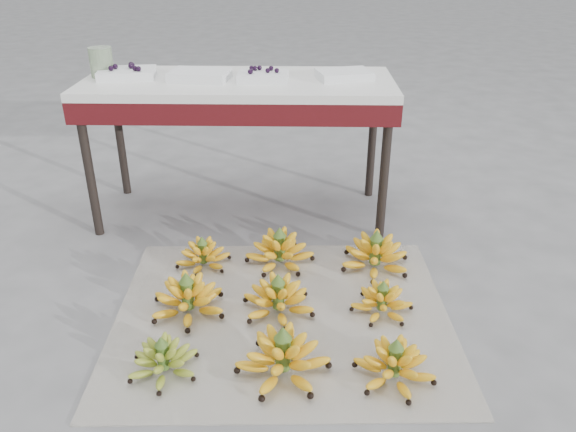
{
  "coord_description": "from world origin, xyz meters",
  "views": [
    {
      "loc": [
        0.15,
        -1.64,
        1.29
      ],
      "look_at": [
        0.11,
        0.35,
        0.29
      ],
      "focal_mm": 35.0,
      "sensor_mm": 36.0,
      "label": 1
    }
  ],
  "objects_px": {
    "bunch_mid_left": "(188,299)",
    "bunch_mid_right": "(382,301)",
    "bunch_mid_center": "(278,299)",
    "tray_far_right": "(344,75)",
    "tray_left": "(200,75)",
    "tray_far_left": "(127,73)",
    "glass_jar": "(101,62)",
    "bunch_back_right": "(375,255)",
    "bunch_back_left": "(203,256)",
    "bunch_front_left": "(163,360)",
    "tray_right": "(263,76)",
    "newspaper_mat": "(283,316)",
    "bunch_front_center": "(283,358)",
    "bunch_front_right": "(394,365)",
    "bunch_back_center": "(280,251)",
    "vendor_table": "(239,96)"
  },
  "relations": [
    {
      "from": "bunch_front_left",
      "to": "bunch_front_right",
      "type": "height_order",
      "value": "bunch_front_right"
    },
    {
      "from": "bunch_mid_right",
      "to": "bunch_back_right",
      "type": "bearing_deg",
      "value": 90.1
    },
    {
      "from": "bunch_mid_center",
      "to": "tray_far_left",
      "type": "relative_size",
      "value": 1.31
    },
    {
      "from": "newspaper_mat",
      "to": "glass_jar",
      "type": "bearing_deg",
      "value": 133.66
    },
    {
      "from": "bunch_mid_left",
      "to": "glass_jar",
      "type": "xyz_separation_m",
      "value": [
        -0.51,
        0.9,
        0.69
      ]
    },
    {
      "from": "bunch_front_left",
      "to": "tray_far_left",
      "type": "distance_m",
      "value": 1.42
    },
    {
      "from": "bunch_front_center",
      "to": "bunch_front_right",
      "type": "bearing_deg",
      "value": 9.08
    },
    {
      "from": "bunch_mid_left",
      "to": "bunch_back_right",
      "type": "distance_m",
      "value": 0.81
    },
    {
      "from": "bunch_mid_right",
      "to": "tray_far_right",
      "type": "distance_m",
      "value": 1.09
    },
    {
      "from": "bunch_mid_left",
      "to": "bunch_mid_right",
      "type": "bearing_deg",
      "value": -22.8
    },
    {
      "from": "bunch_back_right",
      "to": "bunch_mid_left",
      "type": "bearing_deg",
      "value": -174.66
    },
    {
      "from": "newspaper_mat",
      "to": "bunch_front_left",
      "type": "bearing_deg",
      "value": -140.3
    },
    {
      "from": "bunch_front_right",
      "to": "bunch_mid_left",
      "type": "height_order",
      "value": "bunch_mid_left"
    },
    {
      "from": "bunch_front_left",
      "to": "bunch_back_left",
      "type": "xyz_separation_m",
      "value": [
        0.02,
        0.66,
        -0.0
      ]
    },
    {
      "from": "bunch_mid_left",
      "to": "bunch_front_center",
      "type": "bearing_deg",
      "value": -65.4
    },
    {
      "from": "bunch_front_left",
      "to": "bunch_mid_right",
      "type": "bearing_deg",
      "value": 5.77
    },
    {
      "from": "bunch_back_center",
      "to": "tray_right",
      "type": "relative_size",
      "value": 1.5
    },
    {
      "from": "bunch_front_right",
      "to": "tray_left",
      "type": "bearing_deg",
      "value": 145.7
    },
    {
      "from": "bunch_front_center",
      "to": "bunch_mid_left",
      "type": "relative_size",
      "value": 0.94
    },
    {
      "from": "bunch_mid_center",
      "to": "bunch_back_center",
      "type": "bearing_deg",
      "value": 114.35
    },
    {
      "from": "bunch_back_right",
      "to": "tray_far_right",
      "type": "relative_size",
      "value": 1.38
    },
    {
      "from": "tray_left",
      "to": "tray_right",
      "type": "xyz_separation_m",
      "value": [
        0.29,
        -0.01,
        -0.0
      ]
    },
    {
      "from": "tray_right",
      "to": "bunch_back_center",
      "type": "bearing_deg",
      "value": -79.46
    },
    {
      "from": "newspaper_mat",
      "to": "bunch_back_right",
      "type": "relative_size",
      "value": 3.28
    },
    {
      "from": "bunch_mid_right",
      "to": "tray_far_left",
      "type": "height_order",
      "value": "tray_far_left"
    },
    {
      "from": "bunch_front_center",
      "to": "bunch_back_left",
      "type": "height_order",
      "value": "bunch_front_center"
    },
    {
      "from": "tray_left",
      "to": "tray_far_right",
      "type": "xyz_separation_m",
      "value": [
        0.66,
        0.03,
        -0.0
      ]
    },
    {
      "from": "bunch_mid_center",
      "to": "tray_left",
      "type": "bearing_deg",
      "value": 138.11
    },
    {
      "from": "tray_far_left",
      "to": "glass_jar",
      "type": "bearing_deg",
      "value": 170.1
    },
    {
      "from": "bunch_back_center",
      "to": "tray_right",
      "type": "bearing_deg",
      "value": 113.03
    },
    {
      "from": "newspaper_mat",
      "to": "bunch_back_center",
      "type": "relative_size",
      "value": 3.61
    },
    {
      "from": "bunch_mid_left",
      "to": "tray_right",
      "type": "height_order",
      "value": "tray_right"
    },
    {
      "from": "tray_far_left",
      "to": "bunch_mid_left",
      "type": "bearing_deg",
      "value": -65.92
    },
    {
      "from": "tray_far_left",
      "to": "bunch_back_center",
      "type": "bearing_deg",
      "value": -35.49
    },
    {
      "from": "tray_left",
      "to": "newspaper_mat",
      "type": "bearing_deg",
      "value": -64.79
    },
    {
      "from": "tray_far_right",
      "to": "tray_left",
      "type": "bearing_deg",
      "value": -177.3
    },
    {
      "from": "bunch_front_center",
      "to": "vendor_table",
      "type": "xyz_separation_m",
      "value": [
        -0.24,
        1.19,
        0.54
      ]
    },
    {
      "from": "bunch_front_left",
      "to": "tray_left",
      "type": "bearing_deg",
      "value": 72.62
    },
    {
      "from": "bunch_back_left",
      "to": "vendor_table",
      "type": "bearing_deg",
      "value": 81.46
    },
    {
      "from": "vendor_table",
      "to": "tray_far_right",
      "type": "bearing_deg",
      "value": 1.82
    },
    {
      "from": "bunch_front_left",
      "to": "bunch_mid_right",
      "type": "distance_m",
      "value": 0.83
    },
    {
      "from": "bunch_back_left",
      "to": "bunch_back_center",
      "type": "distance_m",
      "value": 0.33
    },
    {
      "from": "bunch_mid_center",
      "to": "bunch_mid_right",
      "type": "height_order",
      "value": "bunch_mid_center"
    },
    {
      "from": "bunch_front_center",
      "to": "bunch_mid_right",
      "type": "relative_size",
      "value": 1.5
    },
    {
      "from": "tray_left",
      "to": "tray_right",
      "type": "height_order",
      "value": "tray_right"
    },
    {
      "from": "bunch_mid_center",
      "to": "tray_far_right",
      "type": "xyz_separation_m",
      "value": [
        0.28,
        0.87,
        0.65
      ]
    },
    {
      "from": "bunch_back_left",
      "to": "tray_far_left",
      "type": "relative_size",
      "value": 0.9
    },
    {
      "from": "tray_right",
      "to": "glass_jar",
      "type": "distance_m",
      "value": 0.76
    },
    {
      "from": "bunch_front_right",
      "to": "tray_left",
      "type": "height_order",
      "value": "tray_left"
    },
    {
      "from": "glass_jar",
      "to": "bunch_back_right",
      "type": "bearing_deg",
      "value": -24.2
    }
  ]
}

